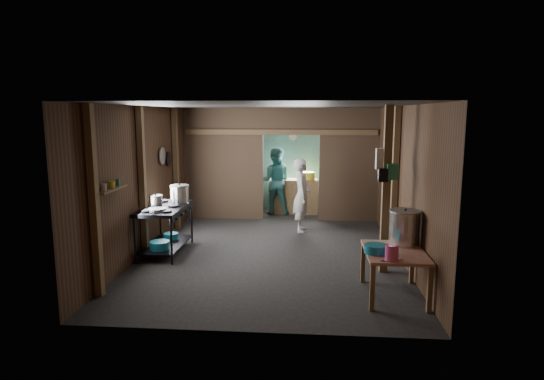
# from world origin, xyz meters

# --- Properties ---
(floor) EXTENTS (4.50, 7.00, 0.00)m
(floor) POSITION_xyz_m (0.00, 0.00, 0.00)
(floor) COLOR black
(floor) RESTS_ON ground
(ceiling) EXTENTS (4.50, 7.00, 0.00)m
(ceiling) POSITION_xyz_m (0.00, 0.00, 2.60)
(ceiling) COLOR #393838
(ceiling) RESTS_ON ground
(wall_back) EXTENTS (4.50, 0.00, 2.60)m
(wall_back) POSITION_xyz_m (0.00, 3.50, 1.30)
(wall_back) COLOR #4C311D
(wall_back) RESTS_ON ground
(wall_front) EXTENTS (4.50, 0.00, 2.60)m
(wall_front) POSITION_xyz_m (0.00, -3.50, 1.30)
(wall_front) COLOR #4C311D
(wall_front) RESTS_ON ground
(wall_left) EXTENTS (0.00, 7.00, 2.60)m
(wall_left) POSITION_xyz_m (-2.25, 0.00, 1.30)
(wall_left) COLOR #4C311D
(wall_left) RESTS_ON ground
(wall_right) EXTENTS (0.00, 7.00, 2.60)m
(wall_right) POSITION_xyz_m (2.25, 0.00, 1.30)
(wall_right) COLOR #4C311D
(wall_right) RESTS_ON ground
(partition_left) EXTENTS (1.85, 0.10, 2.60)m
(partition_left) POSITION_xyz_m (-1.32, 2.20, 1.30)
(partition_left) COLOR #4F3D27
(partition_left) RESTS_ON floor
(partition_right) EXTENTS (1.35, 0.10, 2.60)m
(partition_right) POSITION_xyz_m (1.57, 2.20, 1.30)
(partition_right) COLOR #4F3D27
(partition_right) RESTS_ON floor
(partition_header) EXTENTS (1.30, 0.10, 0.60)m
(partition_header) POSITION_xyz_m (0.25, 2.20, 2.30)
(partition_header) COLOR #4F3D27
(partition_header) RESTS_ON wall_back
(turquoise_panel) EXTENTS (4.40, 0.06, 2.50)m
(turquoise_panel) POSITION_xyz_m (0.00, 3.44, 1.25)
(turquoise_panel) COLOR #5FA0A2
(turquoise_panel) RESTS_ON wall_back
(back_counter) EXTENTS (1.20, 0.50, 0.85)m
(back_counter) POSITION_xyz_m (0.30, 2.95, 0.42)
(back_counter) COLOR olive
(back_counter) RESTS_ON floor
(wall_clock) EXTENTS (0.20, 0.03, 0.20)m
(wall_clock) POSITION_xyz_m (0.25, 3.40, 1.90)
(wall_clock) COLOR beige
(wall_clock) RESTS_ON wall_back
(post_left_a) EXTENTS (0.10, 0.12, 2.60)m
(post_left_a) POSITION_xyz_m (-2.18, -2.60, 1.30)
(post_left_a) COLOR olive
(post_left_a) RESTS_ON floor
(post_left_b) EXTENTS (0.10, 0.12, 2.60)m
(post_left_b) POSITION_xyz_m (-2.18, -0.80, 1.30)
(post_left_b) COLOR olive
(post_left_b) RESTS_ON floor
(post_left_c) EXTENTS (0.10, 0.12, 2.60)m
(post_left_c) POSITION_xyz_m (-2.18, 1.20, 1.30)
(post_left_c) COLOR olive
(post_left_c) RESTS_ON floor
(post_right) EXTENTS (0.10, 0.12, 2.60)m
(post_right) POSITION_xyz_m (2.18, -0.20, 1.30)
(post_right) COLOR olive
(post_right) RESTS_ON floor
(post_free) EXTENTS (0.12, 0.12, 2.60)m
(post_free) POSITION_xyz_m (1.85, -1.30, 1.30)
(post_free) COLOR olive
(post_free) RESTS_ON floor
(cross_beam) EXTENTS (4.40, 0.12, 0.12)m
(cross_beam) POSITION_xyz_m (0.00, 2.15, 2.05)
(cross_beam) COLOR olive
(cross_beam) RESTS_ON wall_left
(pan_lid_big) EXTENTS (0.03, 0.34, 0.34)m
(pan_lid_big) POSITION_xyz_m (-2.21, 0.40, 1.65)
(pan_lid_big) COLOR gray
(pan_lid_big) RESTS_ON wall_left
(pan_lid_small) EXTENTS (0.03, 0.30, 0.30)m
(pan_lid_small) POSITION_xyz_m (-2.21, 0.80, 1.55)
(pan_lid_small) COLOR black
(pan_lid_small) RESTS_ON wall_left
(wall_shelf) EXTENTS (0.14, 0.80, 0.03)m
(wall_shelf) POSITION_xyz_m (-2.15, -2.10, 1.40)
(wall_shelf) COLOR olive
(wall_shelf) RESTS_ON wall_left
(jar_white) EXTENTS (0.07, 0.07, 0.10)m
(jar_white) POSITION_xyz_m (-2.15, -2.35, 1.47)
(jar_white) COLOR beige
(jar_white) RESTS_ON wall_shelf
(jar_yellow) EXTENTS (0.08, 0.08, 0.10)m
(jar_yellow) POSITION_xyz_m (-2.15, -2.10, 1.47)
(jar_yellow) COLOR gold
(jar_yellow) RESTS_ON wall_shelf
(jar_green) EXTENTS (0.06, 0.06, 0.10)m
(jar_green) POSITION_xyz_m (-2.15, -1.88, 1.47)
(jar_green) COLOR #2A8655
(jar_green) RESTS_ON wall_shelf
(bag_white) EXTENTS (0.22, 0.15, 0.32)m
(bag_white) POSITION_xyz_m (1.80, -1.22, 1.78)
(bag_white) COLOR beige
(bag_white) RESTS_ON post_free
(bag_green) EXTENTS (0.16, 0.12, 0.24)m
(bag_green) POSITION_xyz_m (1.92, -1.36, 1.60)
(bag_green) COLOR #2A8655
(bag_green) RESTS_ON post_free
(bag_black) EXTENTS (0.14, 0.10, 0.20)m
(bag_black) POSITION_xyz_m (1.78, -1.38, 1.55)
(bag_black) COLOR black
(bag_black) RESTS_ON post_free
(gas_range) EXTENTS (0.74, 1.43, 0.84)m
(gas_range) POSITION_xyz_m (-1.88, -0.60, 0.42)
(gas_range) COLOR black
(gas_range) RESTS_ON floor
(prep_table) EXTENTS (0.79, 1.08, 0.64)m
(prep_table) POSITION_xyz_m (1.83, -2.29, 0.32)
(prep_table) COLOR tan
(prep_table) RESTS_ON floor
(stove_pot_large) EXTENTS (0.40, 0.40, 0.35)m
(stove_pot_large) POSITION_xyz_m (-1.71, -0.21, 1.00)
(stove_pot_large) COLOR silver
(stove_pot_large) RESTS_ON gas_range
(stove_pot_med) EXTENTS (0.29, 0.29, 0.21)m
(stove_pot_med) POSITION_xyz_m (-2.05, -0.55, 0.93)
(stove_pot_med) COLOR silver
(stove_pot_med) RESTS_ON gas_range
(frying_pan) EXTENTS (0.32, 0.53, 0.07)m
(frying_pan) POSITION_xyz_m (-1.88, -1.00, 0.87)
(frying_pan) COLOR gray
(frying_pan) RESTS_ON gas_range
(blue_tub_front) EXTENTS (0.34, 0.34, 0.14)m
(blue_tub_front) POSITION_xyz_m (-1.88, -0.94, 0.23)
(blue_tub_front) COLOR teal
(blue_tub_front) RESTS_ON gas_range
(blue_tub_back) EXTENTS (0.28, 0.28, 0.11)m
(blue_tub_back) POSITION_xyz_m (-1.88, -0.29, 0.22)
(blue_tub_back) COLOR teal
(blue_tub_back) RESTS_ON gas_range
(stock_pot) EXTENTS (0.56, 0.56, 0.51)m
(stock_pot) POSITION_xyz_m (2.02, -1.95, 0.87)
(stock_pot) COLOR silver
(stock_pot) RESTS_ON prep_table
(wash_basin) EXTENTS (0.32, 0.32, 0.11)m
(wash_basin) POSITION_xyz_m (1.56, -2.41, 0.70)
(wash_basin) COLOR teal
(wash_basin) RESTS_ON prep_table
(pink_bucket) EXTENTS (0.22, 0.22, 0.20)m
(pink_bucket) POSITION_xyz_m (1.71, -2.71, 0.74)
(pink_bucket) COLOR #D84E8D
(pink_bucket) RESTS_ON prep_table
(knife) EXTENTS (0.30, 0.11, 0.01)m
(knife) POSITION_xyz_m (1.71, -2.72, 0.65)
(knife) COLOR silver
(knife) RESTS_ON prep_table
(yellow_tub) EXTENTS (0.34, 0.34, 0.19)m
(yellow_tub) POSITION_xyz_m (0.65, 2.95, 0.94)
(yellow_tub) COLOR gold
(yellow_tub) RESTS_ON back_counter
(red_cup) EXTENTS (0.12, 0.12, 0.14)m
(red_cup) POSITION_xyz_m (-0.09, 2.95, 0.92)
(red_cup) COLOR #A3001E
(red_cup) RESTS_ON back_counter
(cook) EXTENTS (0.38, 0.57, 1.55)m
(cook) POSITION_xyz_m (0.52, 1.12, 0.77)
(cook) COLOR silver
(cook) RESTS_ON floor
(worker_back) EXTENTS (0.82, 0.65, 1.65)m
(worker_back) POSITION_xyz_m (-0.16, 2.82, 0.82)
(worker_back) COLOR teal
(worker_back) RESTS_ON floor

